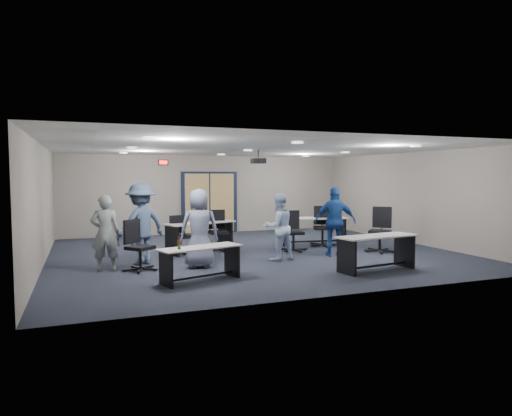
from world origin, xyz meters
name	(u,v)px	position (x,y,z in m)	size (l,w,h in m)	color
floor	(255,253)	(0.00, 0.00, 0.00)	(10.00, 10.00, 0.00)	black
back_wall	(209,194)	(0.00, 4.50, 1.35)	(10.00, 0.04, 2.70)	gray
front_wall	(350,215)	(0.00, -4.50, 1.35)	(10.00, 0.04, 2.70)	gray
left_wall	(42,205)	(-5.00, 0.00, 1.35)	(0.04, 9.00, 2.70)	gray
right_wall	(412,198)	(5.00, 0.00, 1.35)	(0.04, 9.00, 2.70)	gray
ceiling	(254,148)	(0.00, 0.00, 2.70)	(10.00, 9.00, 0.04)	silver
double_door	(210,203)	(0.00, 4.46, 1.05)	(2.00, 0.07, 2.20)	black
exit_sign	(163,162)	(-1.60, 4.44, 2.45)	(0.32, 0.07, 0.18)	black
ceiling_projector	(258,161)	(0.30, 0.50, 2.40)	(0.35, 0.32, 0.37)	black
ceiling_can_lights	(251,150)	(0.00, 0.25, 2.67)	(6.24, 5.74, 0.02)	white
table_front_left	(200,257)	(-2.10, -2.65, 0.45)	(1.70, 0.97, 0.90)	beige
table_front_right	(377,247)	(1.62, -3.01, 0.51)	(1.90, 0.86, 0.74)	beige
table_back_left	(200,231)	(-1.28, 0.64, 0.54)	(2.03, 1.32, 0.91)	beige
table_back_right	(313,226)	(2.06, 0.66, 0.54)	(2.03, 0.93, 0.79)	beige
chair_back_a	(181,235)	(-1.85, 0.41, 0.49)	(0.62, 0.62, 0.99)	black
chair_back_b	(218,231)	(-0.79, 0.65, 0.54)	(0.68, 0.68, 1.08)	black
chair_back_c	(294,231)	(1.06, -0.12, 0.53)	(0.67, 0.67, 1.07)	black
chair_back_d	(323,226)	(2.21, 0.38, 0.57)	(0.71, 0.71, 1.13)	black
chair_loose_left	(140,245)	(-3.05, -1.28, 0.54)	(0.68, 0.68, 1.07)	black
chair_loose_right	(380,230)	(3.10, -1.09, 0.59)	(0.74, 0.74, 1.18)	black
person_gray	(105,233)	(-3.73, -1.07, 0.81)	(0.59, 0.39, 1.61)	gray
person_plaid	(199,228)	(-1.79, -1.37, 0.86)	(0.84, 0.55, 1.72)	slate
person_lightblue	(278,227)	(0.16, -1.19, 0.79)	(0.77, 0.60, 1.59)	#BAD0F7
person_navy	(335,222)	(1.69, -1.19, 0.87)	(1.01, 0.42, 1.73)	navy
person_back	(141,224)	(-2.94, -0.57, 0.92)	(1.18, 0.68, 1.83)	#3C4E6D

